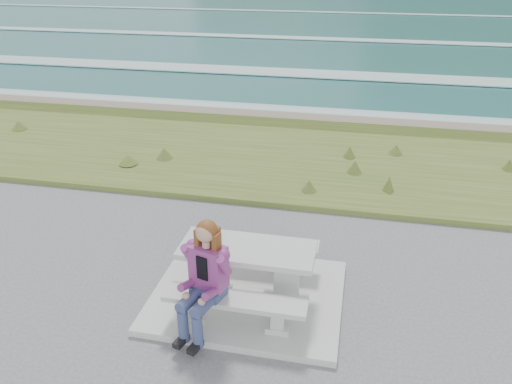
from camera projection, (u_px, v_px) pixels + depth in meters
concrete_slab at (248, 296)px, 6.95m from camera, size 2.60×2.10×0.10m
picnic_table at (247, 258)px, 6.68m from camera, size 1.80×0.75×0.75m
bench_landward at (235, 304)px, 6.16m from camera, size 1.80×0.35×0.45m
bench_seaward at (258, 245)px, 7.39m from camera, size 1.80×0.35×0.45m
grass_verge at (296, 164)px, 11.37m from camera, size 160.00×4.50×0.22m
shore_drop at (311, 124)px, 13.92m from camera, size 160.00×0.80×2.20m
ocean at (341, 63)px, 29.80m from camera, size 1600.00×1600.00×0.09m
seated_woman at (202, 294)px, 6.03m from camera, size 0.61×0.84×1.48m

